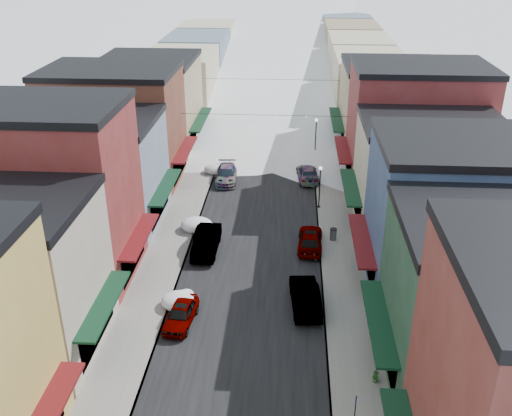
# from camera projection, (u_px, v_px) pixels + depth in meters

# --- Properties ---
(road) EXTENTS (10.00, 160.00, 0.01)m
(road) POSITION_uv_depth(u_px,v_px,m) (272.00, 117.00, 75.62)
(road) COLOR black
(road) RESTS_ON ground
(sidewalk_left) EXTENTS (3.20, 160.00, 0.15)m
(sidewalk_left) POSITION_uv_depth(u_px,v_px,m) (223.00, 116.00, 75.98)
(sidewalk_left) COLOR gray
(sidewalk_left) RESTS_ON ground
(sidewalk_right) EXTENTS (3.20, 160.00, 0.15)m
(sidewalk_right) POSITION_uv_depth(u_px,v_px,m) (322.00, 118.00, 75.20)
(sidewalk_right) COLOR gray
(sidewalk_right) RESTS_ON ground
(curb_left) EXTENTS (0.10, 160.00, 0.15)m
(curb_left) POSITION_uv_depth(u_px,v_px,m) (235.00, 116.00, 75.89)
(curb_left) COLOR slate
(curb_left) RESTS_ON ground
(curb_right) EXTENTS (0.10, 160.00, 0.15)m
(curb_right) POSITION_uv_depth(u_px,v_px,m) (311.00, 118.00, 75.29)
(curb_right) COLOR slate
(curb_right) RESTS_ON ground
(bldg_l_cream) EXTENTS (11.30, 8.20, 9.50)m
(bldg_l_cream) POSITION_uv_depth(u_px,v_px,m) (2.00, 277.00, 31.64)
(bldg_l_cream) COLOR #B9A894
(bldg_l_cream) RESTS_ON ground
(bldg_l_brick_near) EXTENTS (12.30, 8.20, 12.50)m
(bldg_l_brick_near) POSITION_uv_depth(u_px,v_px,m) (46.00, 193.00, 38.21)
(bldg_l_brick_near) COLOR maroon
(bldg_l_brick_near) RESTS_ON ground
(bldg_l_grayblue) EXTENTS (11.30, 9.20, 9.00)m
(bldg_l_grayblue) POSITION_uv_depth(u_px,v_px,m) (97.00, 170.00, 46.58)
(bldg_l_grayblue) COLOR gray
(bldg_l_grayblue) RESTS_ON ground
(bldg_l_brick_far) EXTENTS (13.30, 9.20, 11.00)m
(bldg_l_brick_far) POSITION_uv_depth(u_px,v_px,m) (115.00, 125.00, 54.30)
(bldg_l_brick_far) COLOR brown
(bldg_l_brick_far) RESTS_ON ground
(bldg_l_tan) EXTENTS (11.30, 11.20, 10.00)m
(bldg_l_tan) POSITION_uv_depth(u_px,v_px,m) (150.00, 103.00, 63.45)
(bldg_l_tan) COLOR tan
(bldg_l_tan) RESTS_ON ground
(bldg_r_green) EXTENTS (11.30, 9.20, 9.50)m
(bldg_r_green) POSITION_uv_depth(u_px,v_px,m) (490.00, 301.00, 29.62)
(bldg_r_green) COLOR #20442D
(bldg_r_green) RESTS_ON ground
(bldg_r_blue) EXTENTS (11.30, 9.20, 10.50)m
(bldg_r_blue) POSITION_uv_depth(u_px,v_px,m) (450.00, 215.00, 37.49)
(bldg_r_blue) COLOR navy
(bldg_r_blue) RESTS_ON ground
(bldg_r_cream) EXTENTS (12.30, 9.20, 9.00)m
(bldg_r_cream) POSITION_uv_depth(u_px,v_px,m) (428.00, 174.00, 45.88)
(bldg_r_cream) COLOR beige
(bldg_r_cream) RESTS_ON ground
(bldg_r_brick_far) EXTENTS (13.30, 9.20, 11.50)m
(bldg_r_brick_far) POSITION_uv_depth(u_px,v_px,m) (415.00, 126.00, 53.40)
(bldg_r_brick_far) COLOR maroon
(bldg_r_brick_far) RESTS_ON ground
(bldg_r_tan) EXTENTS (11.30, 11.20, 9.50)m
(bldg_r_tan) POSITION_uv_depth(u_px,v_px,m) (388.00, 107.00, 62.89)
(bldg_r_tan) COLOR #9A8665
(bldg_r_tan) RESTS_ON ground
(distant_blocks) EXTENTS (34.00, 55.00, 8.00)m
(distant_blocks) POSITION_uv_depth(u_px,v_px,m) (278.00, 54.00, 94.57)
(distant_blocks) COLOR gray
(distant_blocks) RESTS_ON ground
(overhead_cables) EXTENTS (16.40, 15.04, 0.04)m
(overhead_cables) POSITION_uv_depth(u_px,v_px,m) (269.00, 95.00, 61.70)
(overhead_cables) COLOR black
(overhead_cables) RESTS_ON ground
(car_silver_sedan) EXTENTS (2.00, 4.05, 1.33)m
(car_silver_sedan) POSITION_uv_depth(u_px,v_px,m) (181.00, 314.00, 35.38)
(car_silver_sedan) COLOR #989BA0
(car_silver_sedan) RESTS_ON ground
(car_dark_hatch) EXTENTS (1.78, 5.03, 1.66)m
(car_dark_hatch) POSITION_uv_depth(u_px,v_px,m) (206.00, 241.00, 43.40)
(car_dark_hatch) COLOR black
(car_dark_hatch) RESTS_ON ground
(car_silver_wagon) EXTENTS (2.33, 5.04, 1.43)m
(car_silver_wagon) POSITION_uv_depth(u_px,v_px,m) (226.00, 174.00, 55.81)
(car_silver_wagon) COLOR #929599
(car_silver_wagon) RESTS_ON ground
(car_green_sedan) EXTENTS (2.18, 5.09, 1.63)m
(car_green_sedan) POSITION_uv_depth(u_px,v_px,m) (305.00, 296.00, 36.87)
(car_green_sedan) COLOR black
(car_green_sedan) RESTS_ON ground
(car_gray_suv) EXTENTS (2.06, 4.70, 1.57)m
(car_gray_suv) POSITION_uv_depth(u_px,v_px,m) (310.00, 239.00, 43.84)
(car_gray_suv) COLOR gray
(car_gray_suv) RESTS_ON ground
(car_black_sedan) EXTENTS (2.38, 4.96, 1.39)m
(car_black_sedan) POSITION_uv_depth(u_px,v_px,m) (308.00, 173.00, 56.13)
(car_black_sedan) COLOR black
(car_black_sedan) RESTS_ON ground
(car_lane_silver) EXTENTS (1.90, 4.41, 1.48)m
(car_lane_silver) POSITION_uv_depth(u_px,v_px,m) (266.00, 115.00, 73.93)
(car_lane_silver) COLOR gray
(car_lane_silver) RESTS_ON ground
(car_lane_white) EXTENTS (2.76, 5.86, 1.62)m
(car_lane_white) POSITION_uv_depth(u_px,v_px,m) (281.00, 84.00, 89.02)
(car_lane_white) COLOR white
(car_lane_white) RESTS_ON ground
(parking_sign) EXTENTS (0.05, 0.27, 1.96)m
(parking_sign) POSITION_uv_depth(u_px,v_px,m) (355.00, 409.00, 27.45)
(parking_sign) COLOR black
(parking_sign) RESTS_ON sidewalk_right
(trash_can) EXTENTS (0.56, 0.56, 0.95)m
(trash_can) POSITION_uv_depth(u_px,v_px,m) (333.00, 234.00, 44.85)
(trash_can) COLOR #535558
(trash_can) RESTS_ON sidewalk_right
(streetlamp_near) EXTENTS (0.32, 0.32, 3.85)m
(streetlamp_near) POSITION_uv_depth(u_px,v_px,m) (320.00, 182.00, 49.39)
(streetlamp_near) COLOR black
(streetlamp_near) RESTS_ON sidewalk_right
(streetlamp_far) EXTENTS (0.35, 0.35, 4.24)m
(streetlamp_far) POSITION_uv_depth(u_px,v_px,m) (316.00, 133.00, 60.83)
(streetlamp_far) COLOR black
(streetlamp_far) RESTS_ON sidewalk_right
(planter_far) EXTENTS (0.48, 0.48, 0.66)m
(planter_far) POSITION_uv_depth(u_px,v_px,m) (375.00, 376.00, 30.65)
(planter_far) COLOR #36652E
(planter_far) RESTS_ON sidewalk_right
(snow_pile_near) EXTENTS (2.42, 2.69, 1.02)m
(snow_pile_near) POSITION_uv_depth(u_px,v_px,m) (180.00, 300.00, 37.00)
(snow_pile_near) COLOR white
(snow_pile_near) RESTS_ON ground
(snow_pile_mid) EXTENTS (2.62, 2.81, 1.11)m
(snow_pile_mid) POSITION_uv_depth(u_px,v_px,m) (197.00, 225.00, 46.56)
(snow_pile_mid) COLOR white
(snow_pile_mid) RESTS_ON ground
(snow_pile_far) EXTENTS (2.44, 2.70, 1.03)m
(snow_pile_far) POSITION_uv_depth(u_px,v_px,m) (216.00, 169.00, 57.69)
(snow_pile_far) COLOR white
(snow_pile_far) RESTS_ON ground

